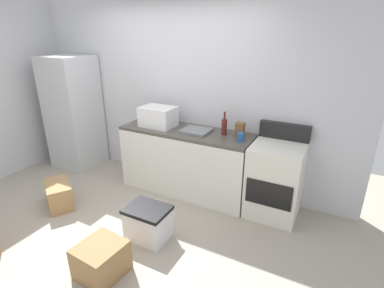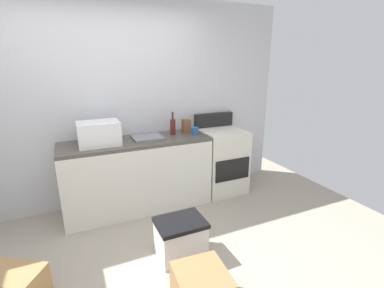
{
  "view_description": "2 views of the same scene",
  "coord_description": "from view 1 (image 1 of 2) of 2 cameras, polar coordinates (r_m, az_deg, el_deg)",
  "views": [
    {
      "loc": [
        2.1,
        -2.06,
        2.16
      ],
      "look_at": [
        0.63,
        0.74,
        0.92
      ],
      "focal_mm": 27.61,
      "sensor_mm": 36.0,
      "label": 1
    },
    {
      "loc": [
        -0.4,
        -2.03,
        1.82
      ],
      "look_at": [
        0.85,
        0.75,
        0.91
      ],
      "focal_mm": 25.71,
      "sensor_mm": 36.0,
      "label": 2
    }
  ],
  "objects": [
    {
      "name": "ground_plane",
      "position": [
        3.65,
        -14.89,
        -15.76
      ],
      "size": [
        6.0,
        6.0,
        0.0
      ],
      "primitive_type": "plane",
      "color": "#9E9384"
    },
    {
      "name": "wall_back",
      "position": [
        4.26,
        -2.47,
        9.73
      ],
      "size": [
        5.0,
        0.1,
        2.6
      ],
      "primitive_type": "cube",
      "color": "silver",
      "rests_on": "ground_plane"
    },
    {
      "name": "kitchen_counter",
      "position": [
        4.09,
        -1.09,
        -3.29
      ],
      "size": [
        1.8,
        0.6,
        0.9
      ],
      "color": "silver",
      "rests_on": "ground_plane"
    },
    {
      "name": "refrigerator",
      "position": [
        5.17,
        -21.87,
        5.62
      ],
      "size": [
        0.68,
        0.66,
        1.78
      ],
      "primitive_type": "cube",
      "color": "silver",
      "rests_on": "ground_plane"
    },
    {
      "name": "stove_oven",
      "position": [
        3.72,
        15.77,
        -6.57
      ],
      "size": [
        0.6,
        0.61,
        1.1
      ],
      "color": "silver",
      "rests_on": "ground_plane"
    },
    {
      "name": "microwave",
      "position": [
        4.08,
        -6.55,
        5.27
      ],
      "size": [
        0.46,
        0.34,
        0.27
      ],
      "primitive_type": "cube",
      "color": "white",
      "rests_on": "kitchen_counter"
    },
    {
      "name": "sink_basin",
      "position": [
        3.86,
        0.82,
        2.6
      ],
      "size": [
        0.36,
        0.32,
        0.03
      ],
      "primitive_type": "cube",
      "color": "slate",
      "rests_on": "kitchen_counter"
    },
    {
      "name": "wine_bottle",
      "position": [
        3.75,
        6.24,
        3.4
      ],
      "size": [
        0.07,
        0.07,
        0.3
      ],
      "color": "#591E19",
      "rests_on": "kitchen_counter"
    },
    {
      "name": "coffee_mug",
      "position": [
        3.57,
        9.39,
        1.3
      ],
      "size": [
        0.08,
        0.08,
        0.1
      ],
      "primitive_type": "cylinder",
      "color": "#2659A5",
      "rests_on": "kitchen_counter"
    },
    {
      "name": "knife_block",
      "position": [
        3.71,
        9.27,
        2.74
      ],
      "size": [
        0.1,
        0.1,
        0.18
      ],
      "primitive_type": "cube",
      "color": "brown",
      "rests_on": "kitchen_counter"
    },
    {
      "name": "cardboard_box_medium",
      "position": [
        4.23,
        -24.34,
        -8.89
      ],
      "size": [
        0.56,
        0.5,
        0.32
      ],
      "primitive_type": "cube",
      "rotation": [
        0.0,
        0.0,
        -0.56
      ],
      "color": "#A37A4C",
      "rests_on": "ground_plane"
    },
    {
      "name": "cardboard_box_small",
      "position": [
        3.06,
        -17.13,
        -20.58
      ],
      "size": [
        0.42,
        0.44,
        0.32
      ],
      "primitive_type": "cube",
      "rotation": [
        0.0,
        0.0,
        -0.07
      ],
      "color": "olive",
      "rests_on": "ground_plane"
    },
    {
      "name": "storage_bin",
      "position": [
        3.35,
        -8.46,
        -14.8
      ],
      "size": [
        0.46,
        0.36,
        0.38
      ],
      "color": "silver",
      "rests_on": "ground_plane"
    }
  ]
}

